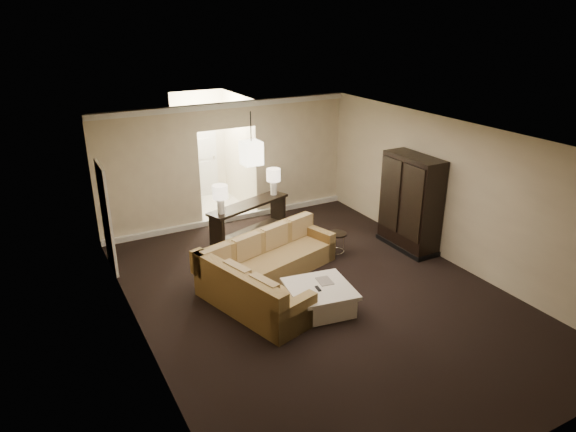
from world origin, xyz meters
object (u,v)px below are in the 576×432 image
coffee_table (319,298)px  armoire (410,205)px  drink_table (337,239)px  sectional_sofa (267,271)px  person (189,169)px  console_table (249,217)px

coffee_table → armoire: armoire is taller
drink_table → coffee_table: bearing=-131.3°
sectional_sofa → coffee_table: 1.14m
armoire → person: bearing=123.3°
sectional_sofa → armoire: (3.37, 0.16, 0.62)m
drink_table → person: 4.72m
coffee_table → person: (-0.22, 5.98, 0.69)m
armoire → drink_table: bearing=165.9°
drink_table → person: bearing=110.2°
coffee_table → person: bearing=92.1°
person → sectional_sofa: bearing=80.5°
person → drink_table: bearing=103.3°
console_table → person: person is taller
console_table → coffee_table: bearing=-113.3°
coffee_table → drink_table: drink_table is taller
sectional_sofa → coffee_table: (0.45, -1.04, -0.12)m
drink_table → person: person is taller
console_table → drink_table: console_table is taller
armoire → person: (-3.14, 4.78, -0.05)m
armoire → person: armoire is taller
coffee_table → armoire: size_ratio=0.60×
console_table → person: size_ratio=1.14×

